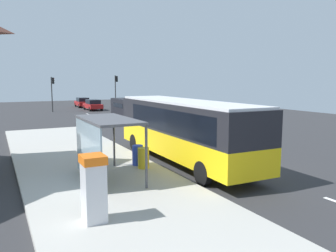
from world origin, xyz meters
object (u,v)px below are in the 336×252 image
sedan_far (83,102)px  recycling_bin_yellow (143,158)px  sedan_near (93,105)px  ticket_machine (94,188)px  white_van (127,108)px  bus_shelter (101,133)px  traffic_light_near_side (116,87)px  recycling_bin_blue (138,155)px  traffic_light_far_side (52,89)px  bus (182,127)px

sedan_far → recycling_bin_yellow: sedan_far is taller
sedan_near → ticket_machine: (-10.10, -38.16, 0.38)m
white_van → bus_shelter: bus_shelter is taller
white_van → traffic_light_near_side: (3.30, 13.29, 1.93)m
recycling_bin_blue → traffic_light_far_side: 32.73m
bus → traffic_light_far_side: traffic_light_far_side is taller
white_van → bus_shelter: 21.85m
bus → white_van: 18.89m
sedan_near → recycling_bin_yellow: sedan_near is taller
sedan_far → traffic_light_far_side: bearing=-130.9°
sedan_far → ticket_machine: ticket_machine is taller
ticket_machine → traffic_light_near_side: traffic_light_near_side is taller
sedan_near → ticket_machine: 39.47m
ticket_machine → traffic_light_near_side: 39.68m
sedan_near → traffic_light_near_side: size_ratio=0.90×
bus → ticket_machine: 8.27m
sedan_near → traffic_light_near_side: 4.13m
sedan_near → sedan_far: size_ratio=0.99×
sedan_near → sedan_far: same height
recycling_bin_blue → bus_shelter: size_ratio=0.24×
ticket_machine → recycling_bin_yellow: size_ratio=2.04×
white_van → ticket_machine: 26.03m
sedan_near → traffic_light_far_side: (-5.40, -0.03, 2.33)m
bus_shelter → traffic_light_far_side: bearing=84.5°
bus → traffic_light_far_side: (-1.38, 32.57, 1.28)m
recycling_bin_yellow → sedan_near: bearing=79.0°
white_van → bus_shelter: bearing=-113.2°
sedan_near → ticket_machine: size_ratio=2.28×
recycling_bin_blue → bus_shelter: 3.06m
traffic_light_near_side → traffic_light_far_side: size_ratio=1.05×
traffic_light_far_side → bus_shelter: size_ratio=1.17×
traffic_light_far_side → bus_shelter: bearing=-95.5°
white_van → recycling_bin_blue: 19.61m
sedan_near → white_van: bearing=-90.4°
sedan_near → traffic_light_near_side: traffic_light_near_side is taller
sedan_near → recycling_bin_blue: bearing=-101.3°
sedan_near → traffic_light_near_side: bearing=-14.5°
bus_shelter → recycling_bin_yellow: bearing=20.9°
sedan_near → sedan_far: (-0.00, 6.21, 0.00)m
bus → bus_shelter: bearing=-161.3°
bus → sedan_near: bearing=83.0°
white_van → ticket_machine: size_ratio=2.70×
bus → recycling_bin_blue: size_ratio=11.62×
sedan_near → bus_shelter: size_ratio=1.10×
traffic_light_near_side → traffic_light_far_side: traffic_light_near_side is taller
sedan_far → ticket_machine: size_ratio=2.30×
recycling_bin_yellow → recycling_bin_blue: 0.70m
bus → bus_shelter: bus is taller
recycling_bin_yellow → recycling_bin_blue: (0.00, 0.70, 0.00)m
sedan_far → ticket_machine: bearing=-102.8°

